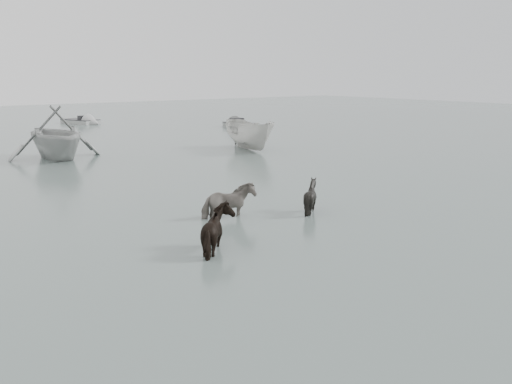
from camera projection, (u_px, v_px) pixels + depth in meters
ground at (248, 229)px, 16.44m from camera, size 140.00×140.00×0.00m
pony_pinto at (228, 196)px, 17.63m from camera, size 1.78×1.09×1.40m
pony_dark at (220, 222)px, 14.36m from camera, size 1.59×1.74×1.47m
pony_black at (311, 193)px, 18.38m from camera, size 1.19×1.07×1.26m
rowboat_trail at (56, 131)px, 29.63m from camera, size 5.00×5.74×2.93m
boat_small at (250, 133)px, 33.29m from camera, size 2.89×5.31×1.94m
skiff_port at (240, 123)px, 46.59m from camera, size 2.54×5.17×0.75m
skiff_mid at (80, 119)px, 50.33m from camera, size 3.06×5.08×0.75m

